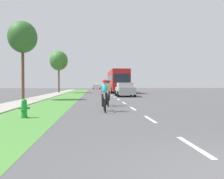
# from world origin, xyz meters

# --- Properties ---
(ground_plane) EXTENTS (120.00, 120.00, 0.00)m
(ground_plane) POSITION_xyz_m (0.00, 20.00, 0.00)
(ground_plane) COLOR #4C4C4F
(grass_verge) EXTENTS (2.87, 70.00, 0.01)m
(grass_verge) POSITION_xyz_m (-4.94, 20.00, 0.00)
(grass_verge) COLOR #478438
(grass_verge) RESTS_ON ground_plane
(sidewalk_concrete) EXTENTS (1.99, 70.00, 0.10)m
(sidewalk_concrete) POSITION_xyz_m (-7.37, 20.00, 0.00)
(sidewalk_concrete) COLOR #9E998E
(sidewalk_concrete) RESTS_ON ground_plane
(lane_markings_center) EXTENTS (0.12, 53.80, 0.01)m
(lane_markings_center) POSITION_xyz_m (0.00, 24.00, 0.00)
(lane_markings_center) COLOR white
(lane_markings_center) RESTS_ON ground_plane
(fire_hydrant_green) EXTENTS (0.44, 0.38, 0.76)m
(fire_hydrant_green) POSITION_xyz_m (-4.94, 6.74, 0.37)
(fire_hydrant_green) COLOR #1E8C33
(fire_hydrant_green) RESTS_ON ground_plane
(cyclist_lead) EXTENTS (0.42, 1.72, 1.58)m
(cyclist_lead) POSITION_xyz_m (-1.63, 8.72, 0.81)
(cyclist_lead) COLOR black
(cyclist_lead) RESTS_ON ground_plane
(cyclist_trailing) EXTENTS (0.42, 1.72, 1.58)m
(cyclist_trailing) POSITION_xyz_m (-1.32, 11.64, 0.81)
(cyclist_trailing) COLOR black
(cyclist_trailing) RESTS_ON ground_plane
(sedan_silver) EXTENTS (1.98, 4.30, 1.52)m
(sedan_silver) POSITION_xyz_m (1.25, 23.06, 0.77)
(sedan_silver) COLOR #A5A8AD
(sedan_silver) RESTS_ON ground_plane
(bus_red) EXTENTS (2.78, 11.60, 3.48)m
(bus_red) POSITION_xyz_m (1.58, 34.61, 1.98)
(bus_red) COLOR red
(bus_red) RESTS_ON ground_plane
(pickup_maroon) EXTENTS (2.22, 5.10, 1.64)m
(pickup_maroon) POSITION_xyz_m (1.34, 53.58, 0.83)
(pickup_maroon) COLOR maroon
(pickup_maroon) RESTS_ON ground_plane
(suv_white) EXTENTS (2.15, 4.70, 1.79)m
(suv_white) POSITION_xyz_m (-1.46, 64.27, 0.95)
(suv_white) COLOR silver
(suv_white) RESTS_ON ground_plane
(street_tree_near) EXTENTS (2.45, 2.45, 6.74)m
(street_tree_near) POSITION_xyz_m (-8.25, 17.90, 5.34)
(street_tree_near) COLOR brown
(street_tree_near) RESTS_ON ground_plane
(street_tree_far) EXTENTS (2.80, 2.80, 6.61)m
(street_tree_far) POSITION_xyz_m (-7.69, 34.83, 5.04)
(street_tree_far) COLOR brown
(street_tree_far) RESTS_ON ground_plane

